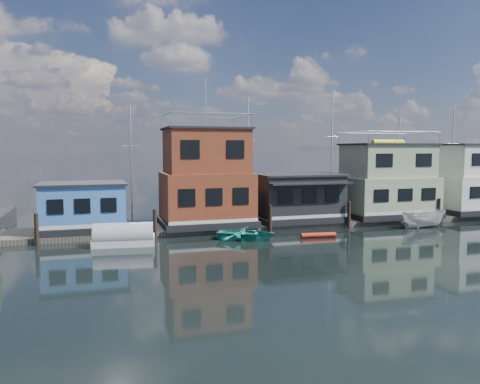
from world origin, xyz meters
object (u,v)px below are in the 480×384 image
object	(u,v)px
red_kayak	(318,235)
tarp_runabout	(124,237)
houseboat_blue	(84,207)
houseboat_dark	(297,197)
motorboat	(424,219)
houseboat_green	(387,182)
houseboat_red	(206,179)
dinghy_white	(410,221)
houseboat_white	(475,180)
dinghy_teal	(246,234)

from	to	relation	value
red_kayak	tarp_runabout	distance (m)	14.04
houseboat_blue	red_kayak	xyz separation A→B (m)	(16.62, -5.95, -2.01)
houseboat_dark	motorboat	size ratio (longest dim) A/B	1.86
houseboat_green	houseboat_dark	bearing A→B (deg)	-179.88
houseboat_green	houseboat_red	bearing A→B (deg)	-180.00
houseboat_red	motorboat	xyz separation A→B (m)	(17.51, -4.59, -3.33)
houseboat_dark	red_kayak	bearing A→B (deg)	-98.40
houseboat_dark	motorboat	world-z (taller)	houseboat_dark
red_kayak	dinghy_white	xyz separation A→B (m)	(9.41, 1.86, 0.34)
houseboat_green	tarp_runabout	xyz separation A→B (m)	(-23.85, -4.63, -2.92)
red_kayak	houseboat_red	bearing A→B (deg)	145.96
houseboat_dark	houseboat_green	distance (m)	9.07
motorboat	tarp_runabout	size ratio (longest dim) A/B	0.93
houseboat_white	dinghy_teal	world-z (taller)	houseboat_white
houseboat_red	red_kayak	xyz separation A→B (m)	(7.12, -5.95, -3.91)
houseboat_red	houseboat_green	world-z (taller)	houseboat_red
houseboat_blue	houseboat_green	size ratio (longest dim) A/B	0.76
houseboat_dark	dinghy_white	distance (m)	9.65
dinghy_white	motorboat	bearing A→B (deg)	-124.59
houseboat_red	dinghy_teal	world-z (taller)	houseboat_red
motorboat	dinghy_white	bearing A→B (deg)	67.67
houseboat_red	dinghy_white	world-z (taller)	houseboat_red
red_kayak	houseboat_green	bearing A→B (deg)	36.90
motorboat	dinghy_white	size ratio (longest dim) A/B	1.97
houseboat_red	houseboat_green	xyz separation A→B (m)	(17.00, 0.00, -0.55)
motorboat	dinghy_white	xyz separation A→B (m)	(-0.97, 0.50, -0.24)
red_kayak	motorboat	world-z (taller)	motorboat
houseboat_white	red_kayak	distance (m)	21.02
houseboat_blue	houseboat_green	xyz separation A→B (m)	(26.50, 0.00, 1.34)
houseboat_dark	tarp_runabout	bearing A→B (deg)	-162.73
houseboat_blue	houseboat_white	bearing A→B (deg)	0.00
houseboat_blue	motorboat	bearing A→B (deg)	-9.64
dinghy_teal	houseboat_white	bearing A→B (deg)	-52.33
motorboat	houseboat_blue	bearing A→B (deg)	84.99
houseboat_green	houseboat_white	xyz separation A→B (m)	(10.00, -0.00, -0.01)
houseboat_dark	dinghy_teal	bearing A→B (deg)	-141.08
houseboat_red	houseboat_blue	bearing A→B (deg)	-180.00
tarp_runabout	houseboat_dark	bearing A→B (deg)	23.80
houseboat_dark	houseboat_white	world-z (taller)	houseboat_white
houseboat_white	motorboat	world-z (taller)	houseboat_white
houseboat_white	tarp_runabout	xyz separation A→B (m)	(-33.85, -4.63, -2.91)
houseboat_red	motorboat	world-z (taller)	houseboat_red
houseboat_blue	motorboat	xyz separation A→B (m)	(27.01, -4.59, -1.44)
houseboat_blue	houseboat_red	xyz separation A→B (m)	(9.50, 0.00, 1.90)
houseboat_red	red_kayak	size ratio (longest dim) A/B	4.48
houseboat_red	houseboat_dark	xyz separation A→B (m)	(8.00, -0.02, -1.69)
houseboat_dark	red_kayak	size ratio (longest dim) A/B	2.80
houseboat_dark	tarp_runabout	distance (m)	15.65
red_kayak	tarp_runabout	xyz separation A→B (m)	(-13.97, 1.32, 0.43)
houseboat_dark	motorboat	distance (m)	10.68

